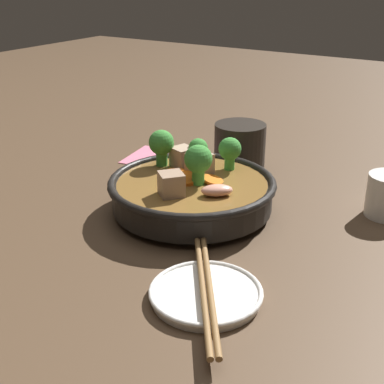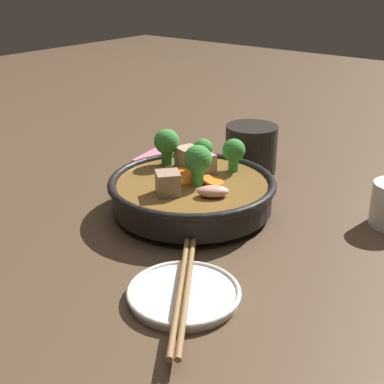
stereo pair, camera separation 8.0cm
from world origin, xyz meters
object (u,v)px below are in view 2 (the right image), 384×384
object	(u,v)px
side_saucer	(184,294)
dark_mug	(251,149)
stirfry_bowl	(192,189)
chopsticks_pair	(184,286)

from	to	relation	value
side_saucer	dark_mug	distance (m)	0.42
dark_mug	stirfry_bowl	bearing A→B (deg)	6.99
dark_mug	chopsticks_pair	world-z (taller)	dark_mug
dark_mug	chopsticks_pair	xyz separation A→B (m)	(0.38, 0.16, -0.03)
chopsticks_pair	side_saucer	bearing A→B (deg)	-135.00
stirfry_bowl	chopsticks_pair	world-z (taller)	stirfry_bowl
stirfry_bowl	chopsticks_pair	distance (m)	0.23
stirfry_bowl	side_saucer	xyz separation A→B (m)	(0.19, 0.14, -0.03)
side_saucer	chopsticks_pair	size ratio (longest dim) A/B	0.63
stirfry_bowl	dark_mug	distance (m)	0.20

